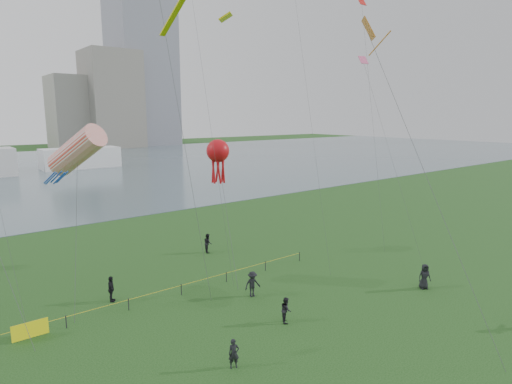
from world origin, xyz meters
TOP-DOWN VIEW (x-y plane):
  - ground_plane at (0.00, 0.00)m, footprint 400.00×400.00m
  - lake at (0.00, 100.00)m, footprint 400.00×120.00m
  - tower at (62.00, 168.00)m, footprint 24.00×24.00m
  - building_mid at (46.00, 162.00)m, footprint 20.00×20.00m
  - building_low at (32.00, 168.00)m, footprint 16.00×18.00m
  - pavilion_right at (14.00, 98.00)m, footprint 18.00×7.00m
  - fence at (-9.40, 14.70)m, footprint 24.07×0.07m
  - spectator_a at (-0.03, 6.88)m, footprint 0.96×1.01m
  - spectator_b at (0.68, 11.28)m, footprint 1.32×0.89m
  - spectator_c at (-7.69, 16.78)m, footprint 0.95×1.17m
  - spectator_d at (11.83, 4.33)m, footprint 1.13×1.02m
  - spectator_f at (-5.54, 4.85)m, footprint 0.68×0.57m
  - spectator_g at (3.54, 21.96)m, footprint 0.95×1.07m
  - kite_windsock at (-8.67, 19.02)m, footprint 4.23×6.48m
  - kite_octopus at (3.66, 20.13)m, footprint 4.13×8.26m
  - kite_delta at (5.83, 5.41)m, footprint 1.56×10.95m

SIDE VIEW (x-z plane):
  - ground_plane at x=0.00m, z-range 0.00..0.00m
  - lake at x=0.00m, z-range -0.02..0.06m
  - fence at x=-9.40m, z-range 0.03..1.08m
  - spectator_f at x=-5.54m, z-range 0.00..1.58m
  - spectator_a at x=-0.03m, z-range 0.00..1.65m
  - spectator_g at x=3.54m, z-range 0.00..1.84m
  - spectator_c at x=-7.69m, z-range 0.00..1.86m
  - spectator_b at x=0.68m, z-range 0.00..1.90m
  - spectator_d at x=11.83m, z-range 0.00..1.93m
  - pavilion_right at x=14.00m, z-range 0.00..5.00m
  - kite_octopus at x=3.66m, z-range 4.33..15.25m
  - kite_windsock at x=-8.67m, z-range 4.35..16.85m
  - building_low at x=32.00m, z-range 0.00..28.00m
  - kite_delta at x=5.83m, z-range 7.91..26.94m
  - building_mid at x=46.00m, z-range 0.00..38.00m
  - tower at x=62.00m, z-range 0.00..120.00m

